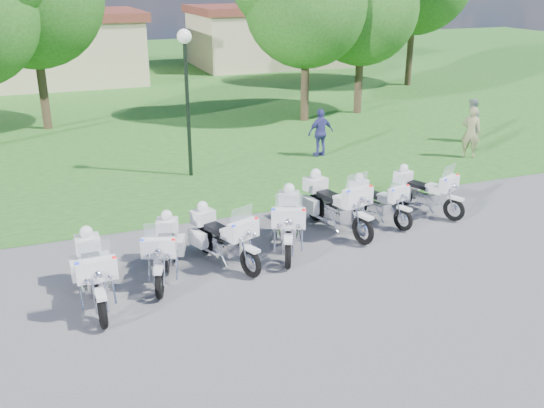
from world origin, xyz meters
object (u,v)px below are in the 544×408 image
object	(u,v)px
motorcycle_4	(335,203)
bystander_a	(471,132)
motorcycle_1	(164,249)
motorcycle_3	(289,221)
bystander_b	(471,120)
motorcycle_0	(93,271)
motorcycle_6	(424,190)
lamp_post	(186,68)
bystander_c	(321,133)
motorcycle_2	(223,236)
motorcycle_5	(377,199)

from	to	relation	value
motorcycle_4	bystander_a	distance (m)	8.49
motorcycle_1	motorcycle_3	bearing A→B (deg)	-154.88
bystander_b	motorcycle_0	bearing A→B (deg)	-9.17
motorcycle_3	motorcycle_6	size ratio (longest dim) A/B	1.13
motorcycle_0	bystander_a	distance (m)	14.61
lamp_post	bystander_b	xyz separation A→B (m)	(11.13, 0.25, -2.59)
motorcycle_6	bystander_b	xyz separation A→B (m)	(5.98, 5.67, 0.22)
motorcycle_3	bystander_c	size ratio (longest dim) A/B	1.37
motorcycle_2	motorcycle_6	size ratio (longest dim) A/B	1.06
motorcycle_4	bystander_a	world-z (taller)	bystander_a
motorcycle_5	bystander_c	world-z (taller)	bystander_c
motorcycle_5	motorcycle_6	size ratio (longest dim) A/B	0.98
motorcycle_1	bystander_c	bearing A→B (deg)	-116.31
motorcycle_1	motorcycle_2	size ratio (longest dim) A/B	1.00
motorcycle_0	motorcycle_1	xyz separation A→B (m)	(1.51, 0.59, -0.04)
bystander_c	motorcycle_3	bearing A→B (deg)	52.47
motorcycle_2	motorcycle_5	xyz separation A→B (m)	(4.49, 0.93, -0.06)
motorcycle_5	bystander_b	world-z (taller)	bystander_b
motorcycle_5	lamp_post	distance (m)	7.19
motorcycle_5	lamp_post	bearing A→B (deg)	-75.68
lamp_post	bystander_c	size ratio (longest dim) A/B	2.69
bystander_a	bystander_c	xyz separation A→B (m)	(-4.86, 2.04, -0.06)
motorcycle_0	bystander_a	size ratio (longest dim) A/B	1.33
bystander_c	motorcycle_0	bearing A→B (deg)	35.40
motorcycle_2	bystander_b	size ratio (longest dim) A/B	1.31
motorcycle_0	motorcycle_1	size ratio (longest dim) A/B	1.11
motorcycle_1	bystander_a	xyz separation A→B (m)	(11.93, 5.13, 0.27)
motorcycle_1	motorcycle_4	bearing A→B (deg)	-149.46
motorcycle_4	lamp_post	bearing A→B (deg)	-80.68
motorcycle_5	bystander_a	bearing A→B (deg)	-165.76
motorcycle_3	motorcycle_4	distance (m)	1.64
motorcycle_6	bystander_c	size ratio (longest dim) A/B	1.21
motorcycle_6	bystander_b	bearing A→B (deg)	-160.66
motorcycle_4	bystander_a	bearing A→B (deg)	-163.65
lamp_post	motorcycle_5	bearing A→B (deg)	-56.63
motorcycle_3	lamp_post	size ratio (longest dim) A/B	0.51
bystander_b	bystander_c	distance (m)	6.28
bystander_b	motorcycle_4	bearing A→B (deg)	-2.06
bystander_a	bystander_b	xyz separation A→B (m)	(1.41, 1.77, -0.07)
motorcycle_3	motorcycle_4	size ratio (longest dim) A/B	0.92
motorcycle_1	motorcycle_5	world-z (taller)	motorcycle_1
motorcycle_1	motorcycle_5	bearing A→B (deg)	-150.72
motorcycle_0	bystander_a	world-z (taller)	bystander_a
bystander_c	motorcycle_4	bearing A→B (deg)	60.92
motorcycle_3	bystander_a	bearing A→B (deg)	-128.88
motorcycle_4	motorcycle_6	xyz separation A→B (m)	(2.83, 0.25, -0.10)
motorcycle_6	bystander_c	xyz separation A→B (m)	(-0.29, 5.94, 0.23)
motorcycle_1	bystander_b	xyz separation A→B (m)	(13.35, 6.90, 0.20)
motorcycle_3	motorcycle_5	world-z (taller)	motorcycle_3
motorcycle_5	motorcycle_6	xyz separation A→B (m)	(1.52, 0.10, 0.03)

